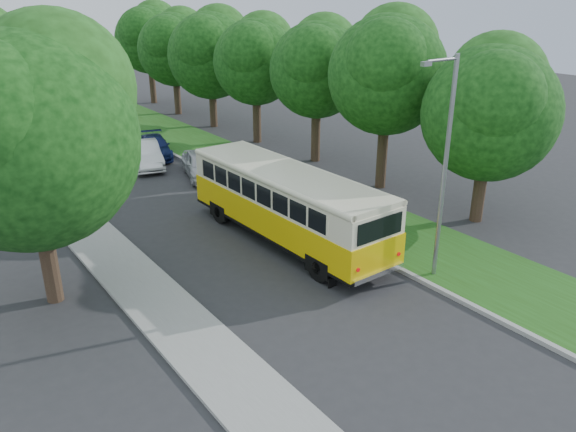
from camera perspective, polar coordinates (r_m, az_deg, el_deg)
ground at (r=20.49m, az=1.26°, el=-6.83°), size 120.00×120.00×0.00m
curb at (r=26.02m, az=0.91°, el=-0.13°), size 0.20×70.00×0.15m
grass_verge at (r=27.41m, az=4.84°, el=0.94°), size 4.50×70.00×0.13m
sidewalk at (r=22.45m, az=-16.56°, el=-4.92°), size 2.20×70.00×0.12m
treeline at (r=35.39m, az=-12.85°, el=15.07°), size 24.27×41.91×9.46m
lamppost_near at (r=19.93m, az=15.55°, el=5.14°), size 1.71×0.16×8.00m
lamppost_far at (r=31.41m, az=-24.34°, el=9.51°), size 1.71×0.16×7.50m
warning_sign at (r=28.20m, az=-21.34°, el=3.63°), size 0.56×0.10×2.50m
vintage_bus at (r=23.15m, az=-0.13°, el=1.01°), size 2.98×10.71×3.16m
car_silver at (r=32.09m, az=-8.80°, el=5.21°), size 2.92×4.70×1.49m
car_white at (r=34.69m, az=-14.31°, el=6.07°), size 2.67×4.86×1.52m
car_blue at (r=36.72m, az=-13.41°, el=6.85°), size 2.98×4.81×1.30m
car_grey at (r=45.92m, az=-19.08°, el=9.29°), size 3.32×5.44×1.41m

